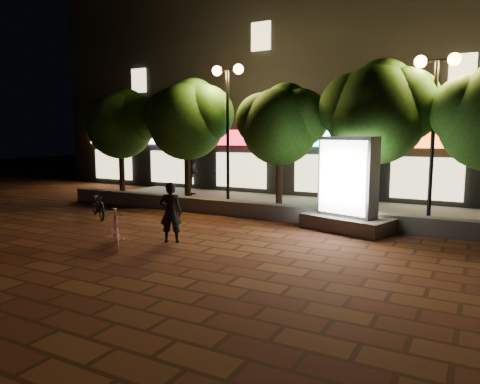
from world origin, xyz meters
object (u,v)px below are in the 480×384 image
Objects in this scene: tree_far_left at (122,122)px; street_lamp_right at (435,95)px; rider at (171,212)px; scooter_pink at (116,229)px; scooter_parked at (98,204)px; pedestrian at (193,173)px; tree_right at (379,109)px; ad_kiosk at (347,193)px; tree_left at (189,117)px; tree_mid at (282,121)px; street_lamp_left at (228,99)px.

tree_far_left is 12.47m from street_lamp_right.
tree_far_left is at bearing -65.63° from rider.
street_lamp_right reaches higher than tree_far_left.
street_lamp_right reaches higher than scooter_pink.
scooter_parked is 0.94× the size of pedestrian.
tree_right is 7.37m from rider.
street_lamp_right reaches higher than rider.
tree_right is 9.60m from scooter_parked.
street_lamp_right is 3.85m from ad_kiosk.
tree_left is (3.50, 0.00, 0.15)m from tree_far_left.
rider is 0.81× the size of pedestrian.
pedestrian is at bearing 162.67° from tree_mid.
street_lamp_left is (-2.05, -0.26, 0.81)m from tree_mid.
scooter_pink is at bearing -135.62° from street_lamp_right.
tree_mid is 5.00m from street_lamp_right.
street_lamp_left is at bearing 180.00° from street_lamp_right.
rider is at bearing -76.69° from scooter_parked.
tree_left reaches higher than ad_kiosk.
street_lamp_left is (1.95, -0.26, 0.58)m from tree_left.
tree_far_left reaches higher than rider.
street_lamp_right is at bearing -3.04° from tree_mid.
scooter_pink is (0.51, -6.35, -3.56)m from street_lamp_left.
tree_far_left is at bearing 177.24° from street_lamp_left.
pedestrian is at bearing 30.56° from tree_far_left.
street_lamp_left is at bearing -101.79° from rider.
street_lamp_left is (-5.36, -0.26, 0.46)m from tree_right.
street_lamp_right reaches higher than ad_kiosk.
tree_mid is at bearing 30.12° from scooter_pink.
ad_kiosk is (10.43, -1.96, -2.20)m from tree_far_left.
tree_right reaches higher than rider.
tree_left is at bearing -180.00° from tree_right.
tree_right reaches higher than tree_far_left.
street_lamp_right reaches higher than scooter_parked.
street_lamp_right reaches higher than pedestrian.
scooter_parked is at bearing -46.49° from rider.
scooter_pink is at bearing -47.96° from tree_far_left.
tree_left is 7.30m from tree_right.
tree_mid is at bearing -180.00° from tree_right.
ad_kiosk is 8.58m from pedestrian.
scooter_parked is (-9.78, -3.78, -3.42)m from street_lamp_right.
pedestrian reaches higher than scooter_pink.
street_lamp_left is 3.35× the size of scooter_pink.
tree_left is at bearing 178.32° from street_lamp_right.
street_lamp_right is (12.45, -0.26, 0.60)m from tree_far_left.
tree_left is 2.53× the size of pedestrian.
scooter_pink is 0.99× the size of rider.
tree_left reaches higher than pedestrian.
tree_right reaches higher than street_lamp_right.
street_lamp_right is 9.70m from scooter_pink.
ad_kiosk is (6.92, -1.96, -2.35)m from tree_left.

